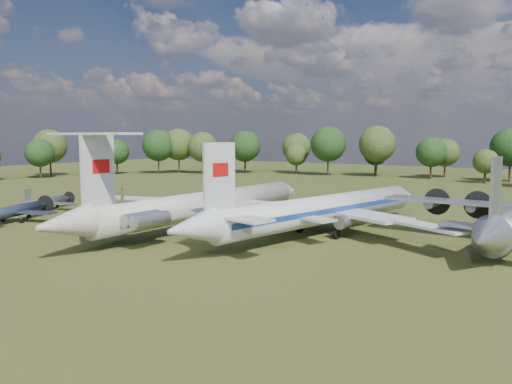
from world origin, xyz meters
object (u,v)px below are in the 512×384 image
Objects in this scene: small_prop_west at (13,214)px; small_prop_northwest at (47,204)px; person_on_il62 at (122,195)px; il62_airliner at (206,210)px; tu104_jet at (323,215)px.

small_prop_northwest is at bearing 104.04° from small_prop_west.
person_on_il62 is at bearing -25.65° from small_prop_west.
small_prop_northwest is (-31.49, -1.94, -1.42)m from il62_airliner.
tu104_jet reaches higher than small_prop_northwest.
person_on_il62 reaches higher than tu104_jet.
small_prop_west is 11.59m from small_prop_northwest.
small_prop_northwest is 33.35m from person_on_il62.
small_prop_west is at bearing -146.54° from tu104_jet.
tu104_jet is 46.44m from small_prop_northwest.
person_on_il62 is (-0.47, -13.27, 3.20)m from il62_airliner.
small_prop_northwest is 7.86× the size of person_on_il62.
il62_airliner is 27.32m from small_prop_west.
tu104_jet reaches higher than small_prop_west.
tu104_jet is at bearing -9.64° from small_prop_northwest.
il62_airliner is at bearing -14.10° from small_prop_northwest.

